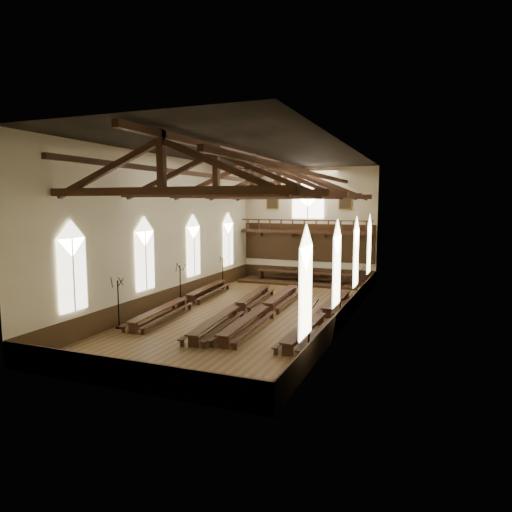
{
  "coord_description": "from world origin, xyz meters",
  "views": [
    {
      "loc": [
        10.63,
        -26.24,
        6.9
      ],
      "look_at": [
        -0.38,
        1.5,
        3.45
      ],
      "focal_mm": 32.0,
      "sensor_mm": 36.0,
      "label": 1
    }
  ],
  "objects_px": {
    "refectory_row_d": "(323,314)",
    "candelabrum_right_far": "(358,290)",
    "candelabrum_right_near": "(309,340)",
    "refectory_row_a": "(186,299)",
    "dais": "(305,282)",
    "high_table": "(305,273)",
    "candelabrum_left_mid": "(180,292)",
    "refectory_row_b": "(236,307)",
    "refectory_row_c": "(265,307)",
    "candelabrum_left_far": "(223,278)",
    "candelabrum_right_mid": "(340,308)",
    "candelabrum_left_near": "(119,313)"
  },
  "relations": [
    {
      "from": "refectory_row_c",
      "to": "dais",
      "type": "bearing_deg",
      "value": 93.8
    },
    {
      "from": "refectory_row_a",
      "to": "candelabrum_left_mid",
      "type": "distance_m",
      "value": 0.95
    },
    {
      "from": "high_table",
      "to": "refectory_row_b",
      "type": "bearing_deg",
      "value": -94.29
    },
    {
      "from": "candelabrum_right_mid",
      "to": "candelabrum_right_far",
      "type": "distance_m",
      "value": 6.4
    },
    {
      "from": "refectory_row_b",
      "to": "candelabrum_right_far",
      "type": "distance_m",
      "value": 9.66
    },
    {
      "from": "refectory_row_a",
      "to": "candelabrum_right_far",
      "type": "bearing_deg",
      "value": 31.91
    },
    {
      "from": "dais",
      "to": "candelabrum_left_mid",
      "type": "distance_m",
      "value": 12.41
    },
    {
      "from": "refectory_row_c",
      "to": "candelabrum_right_mid",
      "type": "bearing_deg",
      "value": 5.92
    },
    {
      "from": "candelabrum_left_mid",
      "to": "candelabrum_right_far",
      "type": "bearing_deg",
      "value": 28.17
    },
    {
      "from": "high_table",
      "to": "refectory_row_d",
      "type": "bearing_deg",
      "value": -69.67
    },
    {
      "from": "refectory_row_a",
      "to": "refectory_row_d",
      "type": "relative_size",
      "value": 1.03
    },
    {
      "from": "candelabrum_left_near",
      "to": "candelabrum_left_far",
      "type": "bearing_deg",
      "value": 90.0
    },
    {
      "from": "refectory_row_a",
      "to": "candelabrum_left_far",
      "type": "distance_m",
      "value": 7.23
    },
    {
      "from": "refectory_row_a",
      "to": "candelabrum_right_near",
      "type": "height_order",
      "value": "candelabrum_right_near"
    },
    {
      "from": "refectory_row_d",
      "to": "high_table",
      "type": "bearing_deg",
      "value": 110.33
    },
    {
      "from": "candelabrum_left_near",
      "to": "candelabrum_right_mid",
      "type": "bearing_deg",
      "value": 28.76
    },
    {
      "from": "candelabrum_right_mid",
      "to": "candelabrum_right_near",
      "type": "bearing_deg",
      "value": -90.0
    },
    {
      "from": "candelabrum_left_mid",
      "to": "refectory_row_c",
      "type": "bearing_deg",
      "value": -8.01
    },
    {
      "from": "refectory_row_b",
      "to": "candelabrum_left_near",
      "type": "height_order",
      "value": "candelabrum_left_near"
    },
    {
      "from": "refectory_row_a",
      "to": "high_table",
      "type": "xyz_separation_m",
      "value": [
        5.07,
        11.48,
        0.38
      ]
    },
    {
      "from": "refectory_row_c",
      "to": "high_table",
      "type": "height_order",
      "value": "high_table"
    },
    {
      "from": "candelabrum_left_near",
      "to": "candelabrum_right_mid",
      "type": "xyz_separation_m",
      "value": [
        11.1,
        6.09,
        -0.08
      ]
    },
    {
      "from": "refectory_row_b",
      "to": "candelabrum_right_far",
      "type": "bearing_deg",
      "value": 49.68
    },
    {
      "from": "candelabrum_left_near",
      "to": "refectory_row_b",
      "type": "bearing_deg",
      "value": 46.58
    },
    {
      "from": "refectory_row_b",
      "to": "candelabrum_right_mid",
      "type": "relative_size",
      "value": 5.42
    },
    {
      "from": "refectory_row_b",
      "to": "refectory_row_c",
      "type": "distance_m",
      "value": 1.79
    },
    {
      "from": "candelabrum_left_near",
      "to": "candelabrum_left_mid",
      "type": "relative_size",
      "value": 1.0
    },
    {
      "from": "dais",
      "to": "candelabrum_right_mid",
      "type": "height_order",
      "value": "candelabrum_right_mid"
    },
    {
      "from": "refectory_row_a",
      "to": "candelabrum_right_far",
      "type": "xyz_separation_m",
      "value": [
        10.39,
        6.47,
        0.22
      ]
    },
    {
      "from": "refectory_row_d",
      "to": "candelabrum_right_near",
      "type": "relative_size",
      "value": 4.93
    },
    {
      "from": "refectory_row_d",
      "to": "dais",
      "type": "relative_size",
      "value": 1.2
    },
    {
      "from": "refectory_row_a",
      "to": "refectory_row_b",
      "type": "height_order",
      "value": "refectory_row_a"
    },
    {
      "from": "candelabrum_left_far",
      "to": "refectory_row_c",
      "type": "bearing_deg",
      "value": -49.13
    },
    {
      "from": "refectory_row_b",
      "to": "high_table",
      "type": "xyz_separation_m",
      "value": [
        0.93,
        12.38,
        0.39
      ]
    },
    {
      "from": "refectory_row_a",
      "to": "dais",
      "type": "xyz_separation_m",
      "value": [
        5.07,
        11.48,
        -0.41
      ]
    },
    {
      "from": "dais",
      "to": "candelabrum_right_far",
      "type": "bearing_deg",
      "value": -43.28
    },
    {
      "from": "refectory_row_a",
      "to": "dais",
      "type": "bearing_deg",
      "value": 66.18
    },
    {
      "from": "refectory_row_b",
      "to": "candelabrum_right_far",
      "type": "height_order",
      "value": "candelabrum_right_far"
    },
    {
      "from": "refectory_row_c",
      "to": "refectory_row_d",
      "type": "height_order",
      "value": "refectory_row_c"
    },
    {
      "from": "refectory_row_d",
      "to": "candelabrum_right_far",
      "type": "xyz_separation_m",
      "value": [
        0.89,
        6.96,
        0.24
      ]
    },
    {
      "from": "candelabrum_right_mid",
      "to": "refectory_row_a",
      "type": "bearing_deg",
      "value": -179.6
    },
    {
      "from": "candelabrum_left_far",
      "to": "candelabrum_right_mid",
      "type": "xyz_separation_m",
      "value": [
        11.1,
        -7.12,
        -0.01
      ]
    },
    {
      "from": "refectory_row_a",
      "to": "refectory_row_c",
      "type": "bearing_deg",
      "value": -3.88
    },
    {
      "from": "candelabrum_right_far",
      "to": "refectory_row_a",
      "type": "bearing_deg",
      "value": -148.09
    },
    {
      "from": "candelabrum_right_near",
      "to": "candelabrum_right_far",
      "type": "xyz_separation_m",
      "value": [
        0.0,
        13.48,
        -0.12
      ]
    },
    {
      "from": "refectory_row_b",
      "to": "dais",
      "type": "xyz_separation_m",
      "value": [
        0.93,
        12.38,
        -0.4
      ]
    },
    {
      "from": "candelabrum_left_mid",
      "to": "refectory_row_a",
      "type": "bearing_deg",
      "value": -36.5
    },
    {
      "from": "high_table",
      "to": "candelabrum_left_mid",
      "type": "distance_m",
      "value": 12.39
    },
    {
      "from": "refectory_row_a",
      "to": "candelabrum_right_far",
      "type": "distance_m",
      "value": 12.24
    },
    {
      "from": "dais",
      "to": "refectory_row_d",
      "type": "bearing_deg",
      "value": -69.67
    }
  ]
}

